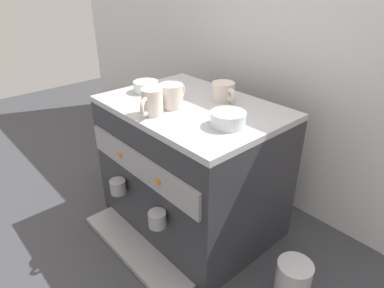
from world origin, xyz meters
name	(u,v)px	position (x,y,z in m)	size (l,w,h in m)	color
ground_plane	(192,219)	(0.00, 0.00, 0.00)	(4.00, 4.00, 0.00)	#38383D
tiled_backsplash_wall	(265,75)	(0.00, 0.39, 0.51)	(2.80, 0.03, 1.02)	silver
espresso_machine	(191,168)	(0.00, 0.00, 0.24)	(0.61, 0.54, 0.49)	#2D2D33
ceramic_cup_0	(172,95)	(-0.03, -0.06, 0.53)	(0.08, 0.12, 0.08)	beige
ceramic_cup_1	(152,102)	(-0.02, -0.15, 0.53)	(0.08, 0.10, 0.08)	beige
ceramic_cup_2	(224,91)	(0.04, 0.11, 0.52)	(0.11, 0.08, 0.06)	beige
ceramic_bowl_0	(228,119)	(0.19, -0.04, 0.51)	(0.10, 0.10, 0.04)	silver
ceramic_bowl_1	(146,87)	(-0.21, -0.04, 0.51)	(0.09, 0.09, 0.04)	silver
coffee_grinder	(128,136)	(-0.45, 0.01, 0.20)	(0.15, 0.15, 0.43)	#333338
milk_pitcher	(292,282)	(0.47, -0.02, 0.07)	(0.10, 0.10, 0.14)	#B7B7BC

